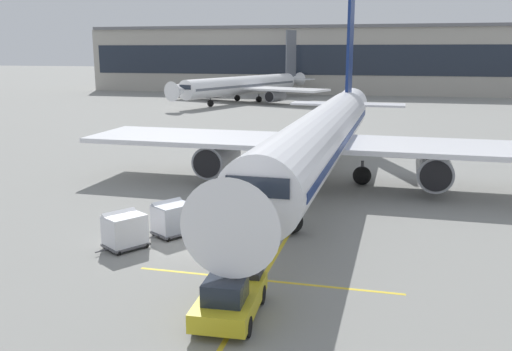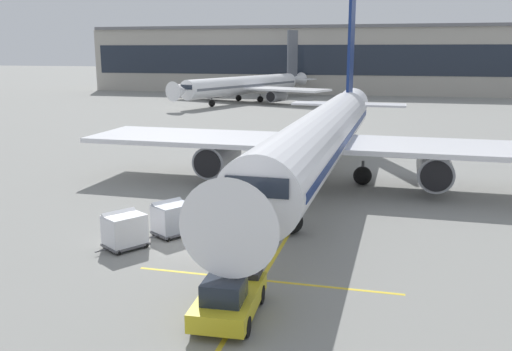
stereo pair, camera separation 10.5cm
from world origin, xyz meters
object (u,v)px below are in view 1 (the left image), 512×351
at_px(belt_loader, 224,209).
at_px(baggage_cart_second, 124,229).
at_px(pushback_tug, 230,297).
at_px(baggage_cart_lead, 172,218).
at_px(ground_crew_by_carts, 214,217).
at_px(parked_airplane, 322,136).
at_px(ground_crew_by_loader, 174,215).
at_px(safety_cone_engine_keepout, 227,193).
at_px(distant_airplane, 245,85).

xyz_separation_m(belt_loader, baggage_cart_second, (-3.72, -5.16, 0.07)).
bearing_deg(pushback_tug, baggage_cart_second, 140.92).
height_order(baggage_cart_lead, ground_crew_by_carts, baggage_cart_lead).
xyz_separation_m(parked_airplane, belt_loader, (-4.29, -10.96, -2.80)).
bearing_deg(pushback_tug, baggage_cart_lead, 124.39).
xyz_separation_m(belt_loader, pushback_tug, (3.73, -11.21, -0.11)).
xyz_separation_m(pushback_tug, ground_crew_by_carts, (-3.66, 9.28, 0.17)).
distance_m(ground_crew_by_loader, safety_cone_engine_keepout, 8.01).
distance_m(belt_loader, distant_airplane, 78.91).
bearing_deg(ground_crew_by_carts, baggage_cart_lead, -161.97).
bearing_deg(parked_airplane, belt_loader, -111.35).
bearing_deg(ground_crew_by_carts, belt_loader, 92.02).
xyz_separation_m(parked_airplane, ground_crew_by_loader, (-6.53, -13.08, -2.73)).
distance_m(belt_loader, pushback_tug, 11.81).
xyz_separation_m(baggage_cart_second, pushback_tug, (7.45, -6.05, -0.17)).
distance_m(belt_loader, ground_crew_by_loader, 3.08).
distance_m(baggage_cart_lead, ground_crew_by_carts, 2.31).
bearing_deg(safety_cone_engine_keepout, pushback_tug, -72.74).
height_order(parked_airplane, baggage_cart_lead, parked_airplane).
distance_m(pushback_tug, ground_crew_by_carts, 9.97).
height_order(parked_airplane, belt_loader, parked_airplane).
bearing_deg(parked_airplane, baggage_cart_second, -116.40).
bearing_deg(parked_airplane, ground_crew_by_carts, -108.11).
bearing_deg(distant_airplane, ground_crew_by_loader, -77.77).
xyz_separation_m(ground_crew_by_carts, safety_cone_engine_keepout, (-1.64, 7.77, -0.68)).
bearing_deg(safety_cone_engine_keepout, parked_airplane, 41.20).
height_order(safety_cone_engine_keepout, distant_airplane, distant_airplane).
xyz_separation_m(pushback_tug, distant_airplane, (-23.01, 87.69, 2.45)).
bearing_deg(ground_crew_by_loader, safety_cone_engine_keepout, 85.17).
bearing_deg(distant_airplane, pushback_tug, -75.30).
bearing_deg(safety_cone_engine_keepout, ground_crew_by_loader, -94.83).
bearing_deg(pushback_tug, safety_cone_engine_keepout, 107.26).
distance_m(ground_crew_by_loader, ground_crew_by_carts, 2.32).
distance_m(baggage_cart_lead, distant_airplane, 81.00).
xyz_separation_m(baggage_cart_lead, distant_airplane, (-17.15, 79.13, 2.27)).
bearing_deg(distant_airplane, parked_airplane, -70.22).
distance_m(baggage_cart_lead, ground_crew_by_loader, 0.54).
height_order(baggage_cart_second, ground_crew_by_loader, baggage_cart_second).
xyz_separation_m(belt_loader, safety_cone_engine_keepout, (-1.57, 5.84, -0.62)).
height_order(baggage_cart_second, safety_cone_engine_keepout, baggage_cart_second).
distance_m(parked_airplane, safety_cone_engine_keepout, 8.50).
relative_size(baggage_cart_second, ground_crew_by_loader, 1.56).
distance_m(baggage_cart_second, distant_airplane, 83.14).
distance_m(parked_airplane, distant_airplane, 69.62).
relative_size(parked_airplane, pushback_tug, 10.38).
bearing_deg(safety_cone_engine_keepout, distant_airplane, 104.07).
xyz_separation_m(ground_crew_by_carts, distant_airplane, (-19.35, 78.41, 2.27)).
xyz_separation_m(parked_airplane, distant_airplane, (-23.56, 65.51, -0.46)).
bearing_deg(baggage_cart_second, ground_crew_by_loader, 64.10).
height_order(ground_crew_by_loader, ground_crew_by_carts, same).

